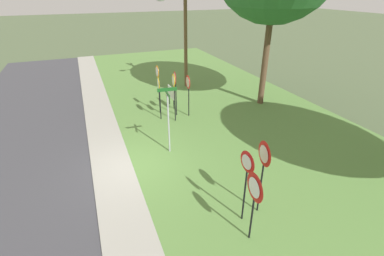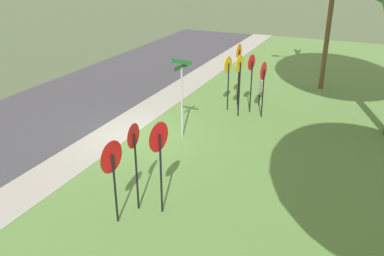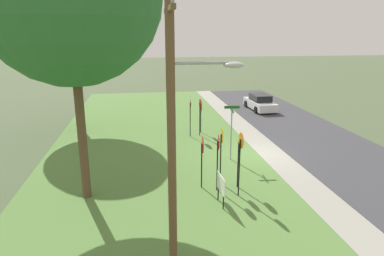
{
  "view_description": "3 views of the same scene",
  "coord_description": "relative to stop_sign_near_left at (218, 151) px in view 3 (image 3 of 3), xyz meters",
  "views": [
    {
      "loc": [
        9.58,
        -1.2,
        6.62
      ],
      "look_at": [
        -0.39,
        2.79,
        1.1
      ],
      "focal_mm": 25.68,
      "sensor_mm": 36.0,
      "label": 1
    },
    {
      "loc": [
        12.21,
        7.86,
        6.53
      ],
      "look_at": [
        1.01,
        2.88,
        1.23
      ],
      "focal_mm": 38.33,
      "sensor_mm": 36.0,
      "label": 2
    },
    {
      "loc": [
        -17.87,
        6.5,
        6.76
      ],
      "look_at": [
        0.51,
        3.75,
        1.6
      ],
      "focal_mm": 32.38,
      "sensor_mm": 36.0,
      "label": 3
    }
  ],
  "objects": [
    {
      "name": "oak_tree_right",
      "position": [
        11.1,
        7.56,
        4.94
      ],
      "size": [
        6.24,
        6.24,
        9.89
      ],
      "color": "brown",
      "rests_on": "grass_median"
    },
    {
      "name": "sidewalk_strip",
      "position": [
        4.19,
        -4.12,
        -1.83
      ],
      "size": [
        44.0,
        1.6,
        0.06
      ],
      "primitive_type": "cube",
      "color": "#99968C",
      "rests_on": "ground_plane"
    },
    {
      "name": "stop_sign_near_right",
      "position": [
        -0.67,
        -0.78,
        0.18
      ],
      "size": [
        0.65,
        0.09,
        2.79
      ],
      "rotation": [
        0.0,
        0.0,
        -0.02
      ],
      "color": "black",
      "rests_on": "grass_median"
    },
    {
      "name": "parked_sedan_distant",
      "position": [
        15.64,
        -7.4,
        -1.22
      ],
      "size": [
        4.32,
        2.0,
        1.39
      ],
      "rotation": [
        0.0,
        0.0,
        0.03
      ],
      "color": "silver",
      "rests_on": "road_asphalt"
    },
    {
      "name": "ground_plane",
      "position": [
        4.19,
        -3.32,
        -1.86
      ],
      "size": [
        160.0,
        160.0,
        0.0
      ],
      "primitive_type": "plane",
      "color": "#4C5B3D"
    },
    {
      "name": "yield_sign_near_right",
      "position": [
        8.36,
        -0.67,
        0.03
      ],
      "size": [
        0.66,
        0.11,
        2.5
      ],
      "rotation": [
        0.0,
        0.0,
        0.06
      ],
      "color": "black",
      "rests_on": "grass_median"
    },
    {
      "name": "road_asphalt",
      "position": [
        4.19,
        -8.12,
        -1.86
      ],
      "size": [
        44.0,
        6.4,
        0.01
      ],
      "primitive_type": "cube",
      "color": "#3D3D42",
      "rests_on": "ground_plane"
    },
    {
      "name": "stop_sign_far_center",
      "position": [
        0.37,
        0.62,
        -0.1
      ],
      "size": [
        0.74,
        0.12,
        2.37
      ],
      "rotation": [
        0.0,
        0.0,
        -0.09
      ],
      "color": "black",
      "rests_on": "grass_median"
    },
    {
      "name": "stop_sign_far_right",
      "position": [
        0.17,
        -0.98,
        -0.07
      ],
      "size": [
        0.71,
        0.13,
        2.41
      ],
      "rotation": [
        0.0,
        0.0,
        -0.14
      ],
      "color": "black",
      "rests_on": "grass_median"
    },
    {
      "name": "grass_median",
      "position": [
        4.19,
        2.68,
        -1.84
      ],
      "size": [
        44.0,
        12.0,
        0.04
      ],
      "primitive_type": "cube",
      "color": "#567F3D",
      "rests_on": "ground_plane"
    },
    {
      "name": "notice_board",
      "position": [
        -1.33,
        0.17,
        -0.99
      ],
      "size": [
        1.1,
        0.08,
        1.25
      ],
      "rotation": [
        0.0,
        0.0,
        0.04
      ],
      "color": "black",
      "rests_on": "grass_median"
    },
    {
      "name": "utility_pole",
      "position": [
        -4.72,
        2.27,
        2.65
      ],
      "size": [
        2.1,
        2.07,
        8.26
      ],
      "color": "brown",
      "rests_on": "grass_median"
    },
    {
      "name": "yield_sign_far_left",
      "position": [
        8.23,
        -0.01,
        0.14
      ],
      "size": [
        0.79,
        0.15,
        2.61
      ],
      "rotation": [
        0.0,
        0.0,
        -0.16
      ],
      "color": "black",
      "rests_on": "grass_median"
    },
    {
      "name": "yield_sign_near_left",
      "position": [
        9.09,
        -0.87,
        -0.12
      ],
      "size": [
        0.84,
        0.12,
        2.29
      ],
      "rotation": [
        0.0,
        0.0,
        -0.07
      ],
      "color": "black",
      "rests_on": "grass_median"
    },
    {
      "name": "stop_sign_near_left",
      "position": [
        0.0,
        0.0,
        0.0
      ],
      "size": [
        0.65,
        0.13,
        2.54
      ],
      "rotation": [
        0.0,
        0.0,
        -0.16
      ],
      "color": "black",
      "rests_on": "grass_median"
    },
    {
      "name": "stop_sign_far_left",
      "position": [
        0.69,
        -0.31,
        0.08
      ],
      "size": [
        0.69,
        0.12,
        2.64
      ],
      "rotation": [
        0.0,
        0.0,
        -0.12
      ],
      "color": "black",
      "rests_on": "grass_median"
    },
    {
      "name": "street_name_post",
      "position": [
        3.63,
        -1.54,
        -0.05
      ],
      "size": [
        0.96,
        0.81,
        2.99
      ],
      "rotation": [
        0.0,
        0.0,
        -0.09
      ],
      "color": "#9EA0A8",
      "rests_on": "grass_median"
    }
  ]
}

